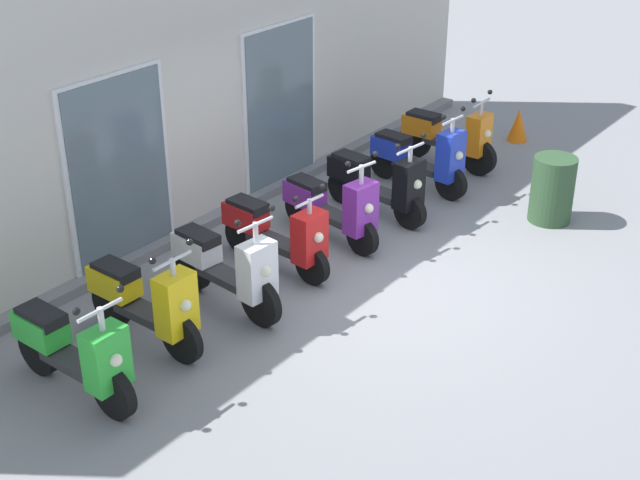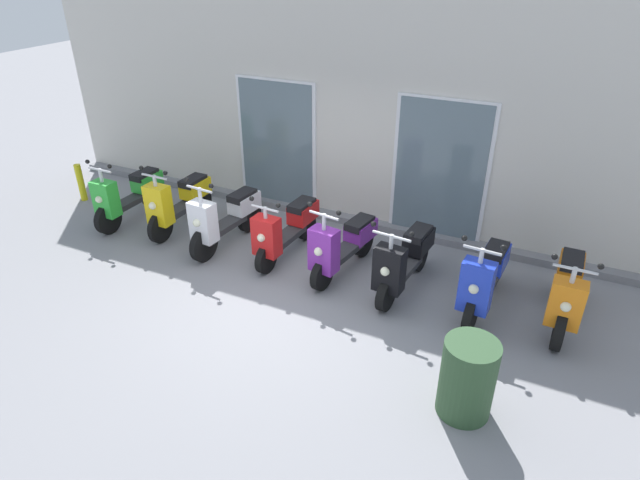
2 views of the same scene
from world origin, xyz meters
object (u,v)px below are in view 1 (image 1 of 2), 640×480
at_px(scooter_green, 73,351).
at_px(scooter_blue, 420,157).
at_px(scooter_white, 226,267).
at_px(trash_bin, 552,189).
at_px(scooter_red, 276,232).
at_px(scooter_black, 378,183).
at_px(scooter_orange, 448,136).
at_px(scooter_purple, 332,206).
at_px(scooter_yellow, 145,301).
at_px(traffic_cone, 518,125).

bearing_deg(scooter_green, scooter_blue, -0.13).
distance_m(scooter_white, trash_bin, 4.54).
bearing_deg(scooter_red, scooter_blue, -2.19).
relative_size(scooter_green, scooter_white, 0.97).
distance_m(scooter_green, scooter_red, 3.00).
bearing_deg(scooter_black, scooter_orange, 3.82).
height_order(scooter_red, scooter_purple, scooter_purple).
distance_m(scooter_red, scooter_orange, 3.94).
bearing_deg(scooter_yellow, scooter_purple, -1.56).
xyz_separation_m(scooter_white, trash_bin, (4.15, -1.85, -0.06)).
height_order(scooter_green, scooter_yellow, scooter_yellow).
bearing_deg(scooter_blue, scooter_green, 179.87).
bearing_deg(trash_bin, scooter_red, 147.63).
bearing_deg(scooter_blue, scooter_orange, 7.02).
relative_size(scooter_red, traffic_cone, 3.09).
bearing_deg(scooter_white, scooter_blue, 0.40).
height_order(scooter_red, trash_bin, scooter_red).
bearing_deg(scooter_black, scooter_yellow, 178.08).
bearing_deg(scooter_green, traffic_cone, -1.64).
bearing_deg(scooter_black, trash_bin, -56.13).
height_order(scooter_green, scooter_blue, scooter_blue).
distance_m(scooter_white, scooter_red, 1.01).
distance_m(scooter_green, scooter_white, 2.00).
bearing_deg(scooter_red, scooter_purple, -4.79).
relative_size(scooter_red, trash_bin, 1.84).
height_order(scooter_green, scooter_purple, scooter_purple).
distance_m(scooter_black, scooter_blue, 1.07).
bearing_deg(scooter_green, trash_bin, -17.12).
distance_m(scooter_green, scooter_purple, 3.97).
bearing_deg(scooter_blue, scooter_yellow, 178.69).
bearing_deg(scooter_purple, scooter_orange, 1.67).
distance_m(scooter_white, traffic_cone, 6.56).
xyz_separation_m(scooter_green, scooter_black, (4.90, -0.03, -0.01)).
distance_m(scooter_blue, traffic_cone, 2.60).
distance_m(scooter_orange, traffic_cone, 1.66).
distance_m(scooter_red, scooter_purple, 0.97).
bearing_deg(trash_bin, scooter_blue, 95.34).
bearing_deg(trash_bin, scooter_yellow, 158.90).
xyz_separation_m(scooter_white, traffic_cone, (6.55, -0.20, -0.24)).
bearing_deg(scooter_blue, scooter_black, -179.09).
distance_m(scooter_yellow, scooter_blue, 4.99).
relative_size(scooter_green, scooter_red, 1.00).
xyz_separation_m(scooter_black, trash_bin, (1.25, -1.86, -0.03)).
height_order(scooter_red, scooter_blue, scooter_blue).
xyz_separation_m(scooter_green, scooter_red, (3.00, 0.10, -0.01)).
distance_m(scooter_purple, traffic_cone, 4.59).
distance_m(scooter_white, scooter_purple, 1.97).
distance_m(scooter_yellow, scooter_red, 2.02).
bearing_deg(traffic_cone, scooter_green, 178.36).
xyz_separation_m(scooter_purple, scooter_blue, (2.00, -0.03, 0.02)).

